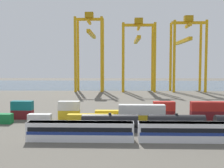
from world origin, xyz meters
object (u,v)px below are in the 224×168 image
at_px(gantry_crane_central, 138,47).
at_px(gantry_crane_west, 90,43).
at_px(shipping_container_12, 212,115).
at_px(shipping_container_7, 69,115).
at_px(gantry_crane_east, 187,46).
at_px(freight_tank_row, 210,123).
at_px(shipping_container_1, 40,119).
at_px(passenger_train, 192,131).
at_px(shipping_container_2, 90,119).

bearing_deg(gantry_crane_central, gantry_crane_west, -179.34).
bearing_deg(shipping_container_12, shipping_container_7, 180.00).
bearing_deg(gantry_crane_east, freight_tank_row, -100.20).
xyz_separation_m(shipping_container_1, shipping_container_12, (47.35, 6.43, 0.00)).
distance_m(passenger_train, shipping_container_12, 25.32).
distance_m(freight_tank_row, gantry_crane_west, 112.77).
height_order(gantry_crane_west, gantry_crane_central, gantry_crane_west).
relative_size(passenger_train, gantry_crane_west, 1.46).
bearing_deg(gantry_crane_east, shipping_container_7, -121.39).
height_order(passenger_train, gantry_crane_west, gantry_crane_west).
height_order(shipping_container_1, gantry_crane_central, gantry_crane_central).
bearing_deg(shipping_container_7, gantry_crane_east, 58.61).
bearing_deg(gantry_crane_east, shipping_container_12, -98.53).
distance_m(shipping_container_1, gantry_crane_central, 103.12).
bearing_deg(gantry_crane_west, passenger_train, -73.49).
xyz_separation_m(shipping_container_1, gantry_crane_east, (60.63, 94.92, 25.41)).
relative_size(shipping_container_1, gantry_crane_west, 0.13).
height_order(shipping_container_7, gantry_crane_central, gantry_crane_central).
relative_size(passenger_train, shipping_container_1, 11.16).
height_order(shipping_container_2, gantry_crane_west, gantry_crane_west).
xyz_separation_m(freight_tank_row, shipping_container_7, (-35.46, 14.46, -0.77)).
xyz_separation_m(shipping_container_12, gantry_crane_west, (-44.20, 88.03, 27.11)).
xyz_separation_m(shipping_container_1, gantry_crane_west, (3.15, 94.46, 27.11)).
distance_m(passenger_train, shipping_container_2, 27.67).
relative_size(gantry_crane_central, gantry_crane_east, 0.97).
height_order(shipping_container_12, gantry_crane_west, gantry_crane_west).
relative_size(shipping_container_7, shipping_container_12, 0.50).
bearing_deg(freight_tank_row, shipping_container_1, 169.21).
height_order(shipping_container_1, gantry_crane_east, gantry_crane_east).
bearing_deg(shipping_container_12, freight_tank_row, -109.93).
bearing_deg(shipping_container_2, gantry_crane_east, 63.58).
bearing_deg(shipping_container_1, shipping_container_2, 0.00).
relative_size(freight_tank_row, shipping_container_1, 9.84).
height_order(freight_tank_row, shipping_container_2, freight_tank_row).
bearing_deg(shipping_container_1, gantry_crane_west, 88.09).
bearing_deg(shipping_container_7, shipping_container_12, 0.00).
xyz_separation_m(gantry_crane_west, gantry_crane_central, (28.74, 0.33, -1.98)).
xyz_separation_m(freight_tank_row, shipping_container_1, (-42.11, 8.03, -0.77)).
bearing_deg(passenger_train, shipping_container_2, 144.28).
bearing_deg(gantry_crane_west, gantry_crane_central, 0.66).
distance_m(passenger_train, shipping_container_1, 39.40).
height_order(shipping_container_7, shipping_container_12, same).
distance_m(passenger_train, gantry_crane_west, 118.32).
height_order(shipping_container_2, gantry_crane_central, gantry_crane_central).
distance_m(shipping_container_7, gantry_crane_central, 95.27).
xyz_separation_m(shipping_container_2, gantry_crane_east, (47.15, 94.92, 25.41)).
height_order(shipping_container_1, shipping_container_2, same).
height_order(passenger_train, shipping_container_12, passenger_train).
xyz_separation_m(shipping_container_1, shipping_container_7, (6.65, 6.43, 0.00)).
bearing_deg(shipping_container_2, gantry_crane_central, 79.01).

